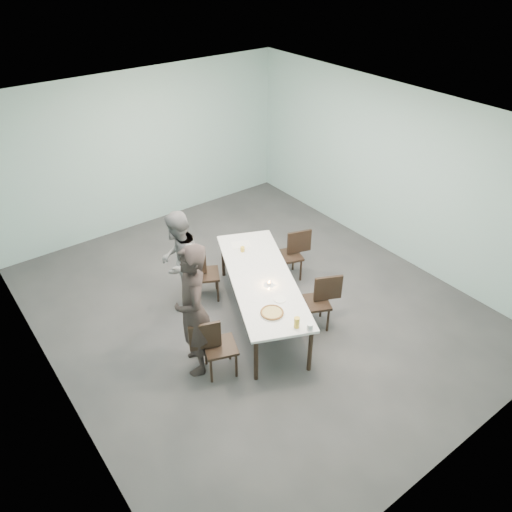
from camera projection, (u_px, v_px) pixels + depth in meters
ground at (253, 306)px, 7.95m from camera, size 7.00×7.00×0.00m
room_shell at (253, 191)px, 6.83m from camera, size 6.02×7.02×3.01m
table at (262, 281)px, 7.36m from camera, size 1.87×2.74×0.75m
chair_near_left at (214, 344)px, 6.51m from camera, size 0.65×0.54×0.87m
chair_far_left at (200, 271)px, 7.89m from camera, size 0.65×0.57×0.87m
chair_near_right at (320, 298)px, 7.31m from camera, size 0.65×0.56×0.87m
chair_far_right at (293, 251)px, 8.37m from camera, size 0.65×0.53×0.87m
diner_near at (193, 311)px, 6.36m from camera, size 0.69×0.82×1.92m
diner_far at (179, 261)px, 7.55m from camera, size 0.99×1.00×1.63m
pizza at (272, 313)px, 6.63m from camera, size 0.34×0.34×0.04m
side_plate at (280, 299)px, 6.89m from camera, size 0.18×0.18×0.01m
beer_glass at (297, 322)px, 6.38m from camera, size 0.08×0.08×0.15m
water_tumbler at (310, 327)px, 6.36m from camera, size 0.08×0.08×0.09m
tealight at (269, 284)px, 7.16m from camera, size 0.06×0.06×0.05m
amber_tumbler at (242, 249)px, 7.89m from camera, size 0.07×0.07×0.08m
menu at (241, 244)px, 8.07m from camera, size 0.36×0.32×0.01m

